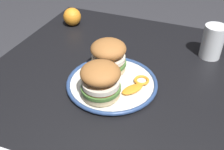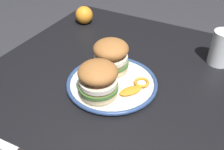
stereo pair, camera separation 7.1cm
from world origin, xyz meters
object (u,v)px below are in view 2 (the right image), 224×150
object	(u,v)px
dinner_plate	(112,83)
sandwich_half_left	(99,79)
drinking_glass	(221,50)
whole_orange	(84,15)
dining_table	(117,129)
sandwich_half_right	(111,55)

from	to	relation	value
dinner_plate	sandwich_half_left	world-z (taller)	sandwich_half_left
sandwich_half_left	drinking_glass	world-z (taller)	same
whole_orange	dining_table	bearing A→B (deg)	42.99
sandwich_half_left	sandwich_half_right	xyz separation A→B (m)	(-0.12, -0.03, 0.00)
dining_table	sandwich_half_right	xyz separation A→B (m)	(-0.12, -0.09, 0.17)
dining_table	whole_orange	distance (m)	0.55
drinking_glass	sandwich_half_right	bearing A→B (deg)	-52.59
dining_table	sandwich_half_right	bearing A→B (deg)	-144.80
sandwich_half_right	sandwich_half_left	bearing A→B (deg)	12.64
dining_table	sandwich_half_left	size ratio (longest dim) A/B	8.50
dinner_plate	sandwich_half_left	distance (m)	0.09
dinner_plate	whole_orange	xyz separation A→B (m)	(-0.32, -0.31, 0.03)
dining_table	sandwich_half_left	xyz separation A→B (m)	(-0.00, -0.06, 0.17)
sandwich_half_left	whole_orange	xyz separation A→B (m)	(-0.39, -0.31, -0.03)
sandwich_half_right	drinking_glass	size ratio (longest dim) A/B	0.99
sandwich_half_left	sandwich_half_right	distance (m)	0.12
sandwich_half_right	whole_orange	world-z (taller)	sandwich_half_right
dining_table	dinner_plate	bearing A→B (deg)	-141.86
dining_table	drinking_glass	world-z (taller)	drinking_glass
dining_table	drinking_glass	xyz separation A→B (m)	(-0.35, 0.21, 0.15)
sandwich_half_right	whole_orange	xyz separation A→B (m)	(-0.27, -0.28, -0.03)
sandwich_half_left	drinking_glass	distance (m)	0.44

